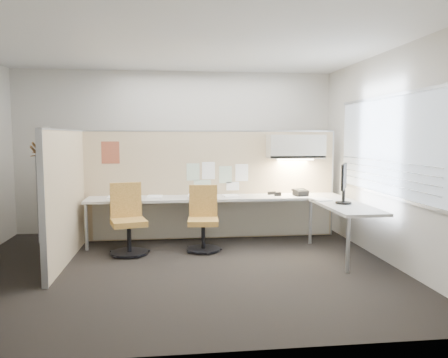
{
  "coord_description": "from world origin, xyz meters",
  "views": [
    {
      "loc": [
        -0.09,
        -5.48,
        1.69
      ],
      "look_at": [
        0.66,
        0.8,
        1.06
      ],
      "focal_mm": 35.0,
      "sensor_mm": 36.0,
      "label": 1
    }
  ],
  "objects": [
    {
      "name": "ceiling",
      "position": [
        0.0,
        0.0,
        2.8
      ],
      "size": [
        5.5,
        4.5,
        0.01
      ],
      "primitive_type": "cube",
      "color": "white",
      "rests_on": "wall_back"
    },
    {
      "name": "overhead_bin",
      "position": [
        1.9,
        1.39,
        1.51
      ],
      "size": [
        0.9,
        0.36,
        0.38
      ],
      "primitive_type": "cube",
      "color": "beige",
      "rests_on": "partition_back"
    },
    {
      "name": "window_pane",
      "position": [
        2.73,
        0.0,
        1.55
      ],
      "size": [
        0.01,
        2.8,
        1.3
      ],
      "primitive_type": "cube",
      "color": "#98A5B1",
      "rests_on": "wall_right"
    },
    {
      "name": "phone",
      "position": [
        1.94,
        1.22,
        0.78
      ],
      "size": [
        0.25,
        0.24,
        0.12
      ],
      "rotation": [
        0.0,
        0.0,
        0.26
      ],
      "color": "black",
      "rests_on": "desk"
    },
    {
      "name": "chair_left",
      "position": [
        -0.72,
        0.77,
        0.47
      ],
      "size": [
        0.57,
        0.58,
        1.0
      ],
      "rotation": [
        0.0,
        0.0,
        0.25
      ],
      "color": "black",
      "rests_on": "floor"
    },
    {
      "name": "paper_stack_4",
      "position": [
        2.11,
        0.72,
        0.74
      ],
      "size": [
        0.26,
        0.33,
        0.02
      ],
      "primitive_type": "cube",
      "rotation": [
        0.0,
        0.0,
        0.12
      ],
      "color": "white",
      "rests_on": "desk"
    },
    {
      "name": "wall_right",
      "position": [
        2.75,
        0.0,
        1.4
      ],
      "size": [
        0.02,
        4.5,
        2.8
      ],
      "primitive_type": "cube",
      "color": "beige",
      "rests_on": "ground"
    },
    {
      "name": "partition_back",
      "position": [
        0.55,
        1.6,
        0.88
      ],
      "size": [
        4.1,
        0.06,
        1.75
      ],
      "primitive_type": "cube",
      "color": "#C6AE89",
      "rests_on": "floor"
    },
    {
      "name": "pinned_papers",
      "position": [
        0.63,
        1.57,
        1.03
      ],
      "size": [
        1.01,
        0.0,
        0.47
      ],
      "color": "#8CBF8C",
      "rests_on": "partition_back"
    },
    {
      "name": "stapler",
      "position": [
        1.52,
        1.41,
        0.76
      ],
      "size": [
        0.14,
        0.09,
        0.05
      ],
      "primitive_type": "cube",
      "rotation": [
        0.0,
        0.0,
        0.38
      ],
      "color": "black",
      "rests_on": "desk"
    },
    {
      "name": "poster",
      "position": [
        -1.05,
        1.57,
        1.42
      ],
      "size": [
        0.28,
        0.0,
        0.35
      ],
      "primitive_type": "cube",
      "color": "#E2491C",
      "rests_on": "partition_back"
    },
    {
      "name": "wall_front",
      "position": [
        0.0,
        -2.25,
        1.4
      ],
      "size": [
        5.5,
        0.02,
        2.8
      ],
      "primitive_type": "cube",
      "color": "beige",
      "rests_on": "ground"
    },
    {
      "name": "floor",
      "position": [
        0.0,
        0.0,
        -0.01
      ],
      "size": [
        5.5,
        4.5,
        0.01
      ],
      "primitive_type": "cube",
      "color": "black",
      "rests_on": "ground"
    },
    {
      "name": "paper_stack_2",
      "position": [
        0.27,
        1.25,
        0.75
      ],
      "size": [
        0.25,
        0.32,
        0.03
      ],
      "primitive_type": "cube",
      "rotation": [
        0.0,
        0.0,
        -0.08
      ],
      "color": "white",
      "rests_on": "desk"
    },
    {
      "name": "monitor",
      "position": [
        2.3,
        0.34,
        1.05
      ],
      "size": [
        0.27,
        0.49,
        0.56
      ],
      "rotation": [
        0.0,
        0.0,
        1.1
      ],
      "color": "black",
      "rests_on": "desk"
    },
    {
      "name": "chair_right",
      "position": [
        0.36,
        0.84,
        0.44
      ],
      "size": [
        0.5,
        0.5,
        0.94
      ],
      "rotation": [
        0.0,
        0.0,
        -0.08
      ],
      "color": "black",
      "rests_on": "floor"
    },
    {
      "name": "task_light_strip",
      "position": [
        1.9,
        1.39,
        1.3
      ],
      "size": [
        0.6,
        0.06,
        0.02
      ],
      "primitive_type": "cube",
      "color": "#FFEABF",
      "rests_on": "overhead_bin"
    },
    {
      "name": "paper_stack_1",
      "position": [
        -0.36,
        1.32,
        0.74
      ],
      "size": [
        0.25,
        0.32,
        0.02
      ],
      "primitive_type": "cube",
      "rotation": [
        0.0,
        0.0,
        -0.07
      ],
      "color": "white",
      "rests_on": "desk"
    },
    {
      "name": "desk",
      "position": [
        0.93,
        1.13,
        0.6
      ],
      "size": [
        4.0,
        2.07,
        0.73
      ],
      "color": "beige",
      "rests_on": "floor"
    },
    {
      "name": "tape_dispenser",
      "position": [
        1.58,
        1.24,
        0.76
      ],
      "size": [
        0.11,
        0.08,
        0.06
      ],
      "primitive_type": "cube",
      "rotation": [
        0.0,
        0.0,
        0.17
      ],
      "color": "black",
      "rests_on": "desk"
    },
    {
      "name": "coat_hook",
      "position": [
        -1.58,
        -0.39,
        1.42
      ],
      "size": [
        0.18,
        0.43,
        1.3
      ],
      "color": "silver",
      "rests_on": "partition_left"
    },
    {
      "name": "paper_stack_3",
      "position": [
        0.83,
        1.3,
        0.74
      ],
      "size": [
        0.26,
        0.32,
        0.02
      ],
      "primitive_type": "cube",
      "rotation": [
        0.0,
        0.0,
        0.1
      ],
      "color": "white",
      "rests_on": "desk"
    },
    {
      "name": "wall_back",
      "position": [
        0.0,
        2.25,
        1.4
      ],
      "size": [
        5.5,
        0.02,
        2.8
      ],
      "primitive_type": "cube",
      "color": "beige",
      "rests_on": "ground"
    },
    {
      "name": "partition_left",
      "position": [
        -1.5,
        0.5,
        0.88
      ],
      "size": [
        0.06,
        2.2,
        1.75
      ],
      "primitive_type": "cube",
      "color": "#C6AE89",
      "rests_on": "floor"
    },
    {
      "name": "paper_stack_0",
      "position": [
        -0.95,
        1.3,
        0.74
      ],
      "size": [
        0.24,
        0.31,
        0.03
      ],
      "primitive_type": "cube",
      "rotation": [
        0.0,
        0.0,
        0.03
      ],
      "color": "white",
      "rests_on": "desk"
    }
  ]
}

